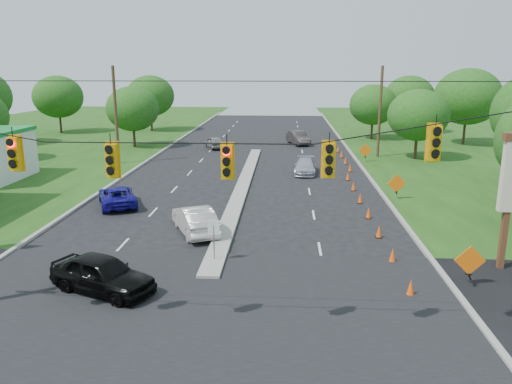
{
  "coord_description": "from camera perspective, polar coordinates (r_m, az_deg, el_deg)",
  "views": [
    {
      "loc": [
        3.24,
        -15.51,
        8.76
      ],
      "look_at": [
        1.79,
        8.39,
        2.8
      ],
      "focal_mm": 35.0,
      "sensor_mm": 36.0,
      "label": 1
    }
  ],
  "objects": [
    {
      "name": "ground",
      "position": [
        18.11,
        -7.55,
        -15.09
      ],
      "size": [
        160.0,
        160.0,
        0.0
      ],
      "primitive_type": "plane",
      "color": "black",
      "rests_on": "ground"
    },
    {
      "name": "cross_street",
      "position": [
        18.11,
        -7.55,
        -15.09
      ],
      "size": [
        160.0,
        14.0,
        0.02
      ],
      "primitive_type": "cube",
      "color": "black",
      "rests_on": "ground"
    },
    {
      "name": "curb_left",
      "position": [
        48.23,
        -12.67,
        3.17
      ],
      "size": [
        0.25,
        110.0,
        0.16
      ],
      "primitive_type": "cube",
      "color": "gray",
      "rests_on": "ground"
    },
    {
      "name": "curb_right",
      "position": [
        46.85,
        11.84,
        2.9
      ],
      "size": [
        0.25,
        110.0,
        0.16
      ],
      "primitive_type": "cube",
      "color": "gray",
      "rests_on": "ground"
    },
    {
      "name": "median",
      "position": [
        37.69,
        -1.56,
        0.53
      ],
      "size": [
        1.0,
        34.0,
        0.18
      ],
      "primitive_type": "cube",
      "color": "gray",
      "rests_on": "ground"
    },
    {
      "name": "median_sign",
      "position": [
        22.95,
        -4.85,
        -4.62
      ],
      "size": [
        0.55,
        0.06,
        2.05
      ],
      "color": "gray",
      "rests_on": "ground"
    },
    {
      "name": "signal_span",
      "position": [
        15.36,
        -9.02,
        -0.48
      ],
      "size": [
        25.6,
        0.32,
        9.0
      ],
      "color": "#422D1C",
      "rests_on": "ground"
    },
    {
      "name": "utility_pole_far_left",
      "position": [
        48.35,
        -15.72,
        8.4
      ],
      "size": [
        0.28,
        0.28,
        9.0
      ],
      "primitive_type": "cylinder",
      "color": "#422D1C",
      "rests_on": "ground"
    },
    {
      "name": "utility_pole_far_right",
      "position": [
        51.53,
        13.98,
        8.82
      ],
      "size": [
        0.28,
        0.28,
        9.0
      ],
      "primitive_type": "cylinder",
      "color": "#422D1C",
      "rests_on": "ground"
    },
    {
      "name": "cone_0",
      "position": [
        20.94,
        17.26,
        -10.38
      ],
      "size": [
        0.32,
        0.32,
        0.7
      ],
      "primitive_type": "cone",
      "color": "#FF500F",
      "rests_on": "ground"
    },
    {
      "name": "cone_1",
      "position": [
        24.09,
        15.33,
        -6.98
      ],
      "size": [
        0.32,
        0.32,
        0.7
      ],
      "primitive_type": "cone",
      "color": "#FF500F",
      "rests_on": "ground"
    },
    {
      "name": "cone_2",
      "position": [
        27.32,
        13.88,
        -4.38
      ],
      "size": [
        0.32,
        0.32,
        0.7
      ],
      "primitive_type": "cone",
      "color": "#FF500F",
      "rests_on": "ground"
    },
    {
      "name": "cone_3",
      "position": [
        30.62,
        12.74,
        -2.32
      ],
      "size": [
        0.32,
        0.32,
        0.7
      ],
      "primitive_type": "cone",
      "color": "#FF500F",
      "rests_on": "ground"
    },
    {
      "name": "cone_4",
      "position": [
        33.95,
        11.83,
        -0.67
      ],
      "size": [
        0.32,
        0.32,
        0.7
      ],
      "primitive_type": "cone",
      "color": "#FF500F",
      "rests_on": "ground"
    },
    {
      "name": "cone_5",
      "position": [
        37.32,
        11.08,
        0.68
      ],
      "size": [
        0.32,
        0.32,
        0.7
      ],
      "primitive_type": "cone",
      "color": "#FF500F",
      "rests_on": "ground"
    },
    {
      "name": "cone_6",
      "position": [
        40.71,
        10.45,
        1.82
      ],
      "size": [
        0.32,
        0.32,
        0.7
      ],
      "primitive_type": "cone",
      "color": "#FF500F",
      "rests_on": "ground"
    },
    {
      "name": "cone_7",
      "position": [
        44.18,
        10.7,
        2.76
      ],
      "size": [
        0.32,
        0.32,
        0.7
      ],
      "primitive_type": "cone",
      "color": "#FF500F",
      "rests_on": "ground"
    },
    {
      "name": "cone_8",
      "position": [
        47.6,
        10.19,
        3.57
      ],
      "size": [
        0.32,
        0.32,
        0.7
      ],
      "primitive_type": "cone",
      "color": "#FF500F",
      "rests_on": "ground"
    },
    {
      "name": "cone_9",
      "position": [
        51.02,
        9.75,
        4.28
      ],
      "size": [
        0.32,
        0.32,
        0.7
      ],
      "primitive_type": "cone",
      "color": "#FF500F",
      "rests_on": "ground"
    },
    {
      "name": "cone_10",
      "position": [
        54.46,
        9.36,
        4.9
      ],
      "size": [
        0.32,
        0.32,
        0.7
      ],
      "primitive_type": "cone",
      "color": "#FF500F",
      "rests_on": "ground"
    },
    {
      "name": "cone_11",
      "position": [
        57.9,
        9.02,
        5.45
      ],
      "size": [
        0.32,
        0.32,
        0.7
      ],
      "primitive_type": "cone",
      "color": "#FF500F",
      "rests_on": "ground"
    },
    {
      "name": "work_sign_0",
      "position": [
        22.29,
        23.25,
        -7.34
      ],
      "size": [
        1.27,
        0.58,
        1.37
      ],
      "color": "black",
      "rests_on": "ground"
    },
    {
      "name": "work_sign_1",
      "position": [
        35.2,
        15.78,
        0.86
      ],
      "size": [
        1.27,
        0.58,
        1.37
      ],
      "color": "black",
      "rests_on": "ground"
    },
    {
      "name": "work_sign_2",
      "position": [
        48.72,
        12.39,
        4.59
      ],
      "size": [
        1.27,
        0.58,
        1.37
      ],
      "color": "black",
      "rests_on": "ground"
    },
    {
      "name": "tree_4",
      "position": [
        74.49,
        -21.68,
        10.08
      ],
      "size": [
        6.72,
        6.72,
        7.84
      ],
      "color": "black",
      "rests_on": "ground"
    },
    {
      "name": "tree_5",
      "position": [
        58.3,
        -13.93,
        9.22
      ],
      "size": [
        5.88,
        5.88,
        6.86
      ],
      "color": "black",
      "rests_on": "ground"
    },
    {
      "name": "tree_6",
      "position": [
        73.19,
        -11.99,
        10.7
      ],
      "size": [
        6.72,
        6.72,
        7.84
      ],
      "color": "black",
      "rests_on": "ground"
    },
    {
      "name": "tree_9",
      "position": [
        51.32,
        18.05,
        8.35
      ],
      "size": [
        5.88,
        5.88,
        6.86
      ],
      "color": "black",
      "rests_on": "ground"
    },
    {
      "name": "tree_10",
      "position": [
        63.11,
        23.04,
        9.99
      ],
      "size": [
        7.56,
        7.56,
        8.82
      ],
      "color": "black",
      "rests_on": "ground"
    },
    {
      "name": "tree_11",
      "position": [
        72.58,
        17.1,
        10.37
      ],
      "size": [
        6.72,
        6.72,
        7.84
      ],
      "color": "black",
      "rests_on": "ground"
    },
    {
      "name": "tree_12",
      "position": [
        64.57,
        13.24,
        9.68
      ],
      "size": [
        5.88,
        5.88,
        6.86
      ],
      "color": "black",
      "rests_on": "ground"
    },
    {
      "name": "black_sedan",
      "position": [
        21.08,
        -17.15,
        -8.96
      ],
      "size": [
        4.87,
        3.5,
        1.54
      ],
      "primitive_type": "imported",
      "rotation": [
        0.0,
        0.0,
        1.15
      ],
      "color": "black",
      "rests_on": "ground"
    },
    {
      "name": "white_sedan",
      "position": [
        27.36,
        -6.99,
        -3.14
      ],
      "size": [
        3.39,
        4.86,
        1.52
      ],
      "primitive_type": "imported",
      "rotation": [
        0.0,
        0.0,
        3.57
      ],
      "color": "beige",
      "rests_on": "ground"
    },
    {
      "name": "blue_pickup",
      "position": [
        33.75,
        -15.58,
        -0.45
      ],
      "size": [
        3.86,
        5.17,
        1.31
      ],
      "primitive_type": "imported",
      "rotation": [
        0.0,
        0.0,
        3.55
      ],
      "color": "#160E85",
      "rests_on": "ground"
    },
    {
      "name": "silver_car_far",
      "position": [
        42.74,
        5.63,
        2.94
      ],
      "size": [
        2.02,
        4.42,
        1.25
      ],
      "primitive_type": "imported",
      "rotation": [
        0.0,
        0.0,
        -0.06
      ],
      "color": "#A5A6B4",
      "rests_on": "ground"
    },
    {
      "name": "silver_car_oncoming",
      "position": [
        56.35,
        -4.78,
        5.68
      ],
      "size": [
        2.9,
        4.3,
        1.36
      ],
      "primitive_type": "imported",
      "rotation": [
        0.0,
        0.0,
        3.5
      ],
      "color": "gray",
      "rests_on": "ground"
    },
    {
      "name": "dark_car_receding",
      "position": [
        59.33,
        4.84,
        6.18
      ],
      "size": [
        2.96,
        4.95,
        1.54
      ],
      "primitive_type": "imported",
      "rotation": [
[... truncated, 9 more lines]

